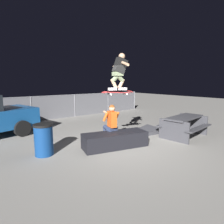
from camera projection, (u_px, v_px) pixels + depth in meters
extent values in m
plane|color=gray|center=(124.00, 146.00, 6.10)|extent=(40.00, 40.00, 0.00)
cube|color=black|center=(115.00, 140.00, 5.98)|extent=(2.10, 1.16, 0.46)
cube|color=#2D3856|center=(112.00, 129.00, 6.21)|extent=(0.32, 0.20, 0.12)
cube|color=#D15119|center=(112.00, 119.00, 6.16)|extent=(0.28, 0.38, 0.50)
sphere|color=tan|center=(112.00, 108.00, 6.10)|extent=(0.20, 0.20, 0.20)
sphere|color=brown|center=(112.00, 108.00, 6.10)|extent=(0.19, 0.19, 0.19)
cylinder|color=#D15119|center=(105.00, 117.00, 6.12)|extent=(0.20, 0.12, 0.29)
cylinder|color=tan|center=(107.00, 113.00, 6.23)|extent=(0.25, 0.13, 0.19)
cylinder|color=#D15119|center=(117.00, 116.00, 6.28)|extent=(0.20, 0.12, 0.29)
cylinder|color=tan|center=(113.00, 113.00, 6.33)|extent=(0.25, 0.13, 0.19)
cylinder|color=#2D3856|center=(107.00, 128.00, 6.36)|extent=(0.23, 0.42, 0.14)
cylinder|color=#2D3856|center=(105.00, 134.00, 6.58)|extent=(0.11, 0.11, 0.42)
cube|color=#2D9E66|center=(104.00, 139.00, 6.66)|extent=(0.16, 0.28, 0.08)
cylinder|color=#2D3856|center=(112.00, 128.00, 6.43)|extent=(0.23, 0.42, 0.14)
cylinder|color=#2D3856|center=(110.00, 133.00, 6.65)|extent=(0.11, 0.11, 0.42)
cube|color=#2D9E66|center=(109.00, 139.00, 6.73)|extent=(0.16, 0.28, 0.08)
cube|color=#B72D2D|center=(118.00, 92.00, 6.00)|extent=(0.82, 0.34, 0.06)
cube|color=#B72D2D|center=(130.00, 91.00, 6.20)|extent=(0.15, 0.22, 0.06)
cube|color=#B72D2D|center=(105.00, 92.00, 5.79)|extent=(0.16, 0.22, 0.05)
cube|color=#99999E|center=(125.00, 93.00, 6.13)|extent=(0.09, 0.17, 0.03)
cylinder|color=white|center=(124.00, 94.00, 6.21)|extent=(0.06, 0.04, 0.05)
cylinder|color=white|center=(127.00, 94.00, 6.05)|extent=(0.06, 0.04, 0.05)
cube|color=#99999E|center=(110.00, 94.00, 5.87)|extent=(0.09, 0.17, 0.03)
cylinder|color=white|center=(108.00, 94.00, 5.96)|extent=(0.06, 0.04, 0.05)
cylinder|color=white|center=(111.00, 95.00, 5.80)|extent=(0.06, 0.04, 0.05)
cube|color=white|center=(123.00, 89.00, 6.06)|extent=(0.27, 0.15, 0.08)
cube|color=white|center=(113.00, 89.00, 5.90)|extent=(0.27, 0.15, 0.08)
cylinder|color=tan|center=(121.00, 84.00, 6.01)|extent=(0.25, 0.14, 0.31)
cylinder|color=#667254|center=(119.00, 77.00, 5.95)|extent=(0.35, 0.19, 0.33)
cylinder|color=tan|center=(114.00, 84.00, 5.90)|extent=(0.25, 0.14, 0.31)
cylinder|color=#667254|center=(116.00, 77.00, 5.90)|extent=(0.35, 0.19, 0.33)
cube|color=#667254|center=(118.00, 74.00, 5.91)|extent=(0.33, 0.25, 0.12)
cube|color=black|center=(120.00, 66.00, 5.90)|extent=(0.48, 0.30, 0.52)
sphere|color=tan|center=(122.00, 56.00, 5.89)|extent=(0.20, 0.20, 0.20)
cylinder|color=tan|center=(117.00, 64.00, 6.10)|extent=(0.16, 0.45, 0.19)
cylinder|color=tan|center=(124.00, 63.00, 5.71)|extent=(0.16, 0.45, 0.19)
cube|color=#38383D|center=(143.00, 133.00, 7.59)|extent=(1.20, 0.95, 0.06)
cube|color=#38383D|center=(143.00, 131.00, 7.59)|extent=(1.16, 0.94, 0.31)
cube|color=#38383D|center=(136.00, 130.00, 7.89)|extent=(0.98, 0.19, 0.14)
cube|color=#38383D|center=(151.00, 134.00, 7.29)|extent=(0.98, 0.19, 0.14)
cube|color=#38383D|center=(184.00, 117.00, 7.06)|extent=(1.77, 0.89, 0.06)
cube|color=#38383D|center=(170.00, 123.00, 7.49)|extent=(1.72, 0.43, 0.04)
cube|color=#38383D|center=(199.00, 128.00, 6.72)|extent=(1.72, 0.43, 0.04)
cube|color=#38383D|center=(193.00, 124.00, 7.65)|extent=(0.18, 1.10, 0.72)
cube|color=#38383D|center=(174.00, 131.00, 6.58)|extent=(0.18, 1.10, 0.72)
cylinder|color=navy|center=(44.00, 141.00, 5.32)|extent=(0.50, 0.50, 0.82)
cylinder|color=black|center=(43.00, 125.00, 5.25)|extent=(0.52, 0.52, 0.06)
cylinder|color=slate|center=(31.00, 109.00, 9.65)|extent=(0.05, 0.05, 1.26)
cylinder|color=slate|center=(75.00, 106.00, 11.11)|extent=(0.05, 0.05, 1.26)
cylinder|color=slate|center=(108.00, 103.00, 12.57)|extent=(0.05, 0.05, 1.26)
cylinder|color=slate|center=(135.00, 100.00, 14.03)|extent=(0.05, 0.05, 1.26)
cylinder|color=slate|center=(54.00, 96.00, 10.28)|extent=(12.00, 0.04, 0.04)
cube|color=#59595E|center=(55.00, 107.00, 10.38)|extent=(12.00, 0.01, 1.26)
cylinder|color=black|center=(2.00, 122.00, 8.20)|extent=(0.63, 0.35, 0.60)
cylinder|color=black|center=(22.00, 128.00, 7.15)|extent=(0.63, 0.35, 0.60)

